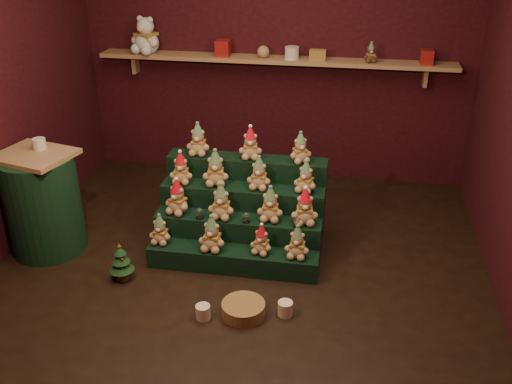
% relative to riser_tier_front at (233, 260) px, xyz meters
% --- Properties ---
extents(ground, '(4.00, 4.00, 0.00)m').
position_rel_riser_tier_front_xyz_m(ground, '(0.06, -0.04, -0.09)').
color(ground, black).
rests_on(ground, ground).
extents(back_wall, '(4.00, 0.10, 2.80)m').
position_rel_riser_tier_front_xyz_m(back_wall, '(0.06, 2.01, 1.31)').
color(back_wall, black).
rests_on(back_wall, ground).
extents(front_wall, '(4.00, 0.10, 2.80)m').
position_rel_riser_tier_front_xyz_m(front_wall, '(0.06, -2.09, 1.31)').
color(front_wall, black).
rests_on(front_wall, ground).
extents(back_shelf, '(3.60, 0.26, 0.24)m').
position_rel_riser_tier_front_xyz_m(back_shelf, '(0.06, 1.83, 1.20)').
color(back_shelf, '#A67E53').
rests_on(back_shelf, ground).
extents(riser_tier_front, '(1.40, 0.22, 0.18)m').
position_rel_riser_tier_front_xyz_m(riser_tier_front, '(0.00, 0.00, 0.00)').
color(riser_tier_front, black).
rests_on(riser_tier_front, ground).
extents(riser_tier_midfront, '(1.40, 0.22, 0.36)m').
position_rel_riser_tier_front_xyz_m(riser_tier_midfront, '(0.00, 0.22, 0.09)').
color(riser_tier_midfront, black).
rests_on(riser_tier_midfront, ground).
extents(riser_tier_midback, '(1.40, 0.22, 0.54)m').
position_rel_riser_tier_front_xyz_m(riser_tier_midback, '(0.00, 0.44, 0.18)').
color(riser_tier_midback, black).
rests_on(riser_tier_midback, ground).
extents(riser_tier_back, '(1.40, 0.22, 0.72)m').
position_rel_riser_tier_front_xyz_m(riser_tier_back, '(0.00, 0.66, 0.27)').
color(riser_tier_back, black).
rests_on(riser_tier_back, ground).
extents(teddy_0, '(0.19, 0.17, 0.26)m').
position_rel_riser_tier_front_xyz_m(teddy_0, '(-0.61, 0.02, 0.22)').
color(teddy_0, tan).
rests_on(teddy_0, riser_tier_front).
extents(teddy_1, '(0.23, 0.21, 0.30)m').
position_rel_riser_tier_front_xyz_m(teddy_1, '(-0.16, -0.01, 0.24)').
color(teddy_1, tan).
rests_on(teddy_1, riser_tier_front).
extents(teddy_2, '(0.21, 0.20, 0.25)m').
position_rel_riser_tier_front_xyz_m(teddy_2, '(0.24, 0.00, 0.21)').
color(teddy_2, tan).
rests_on(teddy_2, riser_tier_front).
extents(teddy_3, '(0.21, 0.19, 0.28)m').
position_rel_riser_tier_front_xyz_m(teddy_3, '(0.52, -0.01, 0.23)').
color(teddy_3, tan).
rests_on(teddy_3, riser_tier_front).
extents(teddy_4, '(0.27, 0.25, 0.30)m').
position_rel_riser_tier_front_xyz_m(teddy_4, '(-0.51, 0.22, 0.42)').
color(teddy_4, tan).
rests_on(teddy_4, riser_tier_midfront).
extents(teddy_5, '(0.22, 0.20, 0.30)m').
position_rel_riser_tier_front_xyz_m(teddy_5, '(-0.13, 0.20, 0.42)').
color(teddy_5, tan).
rests_on(teddy_5, riser_tier_midfront).
extents(teddy_6, '(0.21, 0.19, 0.30)m').
position_rel_riser_tier_front_xyz_m(teddy_6, '(0.27, 0.24, 0.42)').
color(teddy_6, tan).
rests_on(teddy_6, riser_tier_midfront).
extents(teddy_7, '(0.25, 0.23, 0.31)m').
position_rel_riser_tier_front_xyz_m(teddy_7, '(0.55, 0.23, 0.42)').
color(teddy_7, tan).
rests_on(teddy_7, riser_tier_midfront).
extents(teddy_8, '(0.21, 0.20, 0.28)m').
position_rel_riser_tier_front_xyz_m(teddy_8, '(-0.53, 0.44, 0.59)').
color(teddy_8, tan).
rests_on(teddy_8, riser_tier_midback).
extents(teddy_9, '(0.25, 0.23, 0.31)m').
position_rel_riser_tier_front_xyz_m(teddy_9, '(-0.23, 0.45, 0.61)').
color(teddy_9, tan).
rests_on(teddy_9, riser_tier_midback).
extents(teddy_10, '(0.21, 0.19, 0.28)m').
position_rel_riser_tier_front_xyz_m(teddy_10, '(0.14, 0.44, 0.59)').
color(teddy_10, tan).
rests_on(teddy_10, riser_tier_midback).
extents(teddy_11, '(0.24, 0.23, 0.27)m').
position_rel_riser_tier_front_xyz_m(teddy_11, '(0.54, 0.44, 0.59)').
color(teddy_11, tan).
rests_on(teddy_11, riser_tier_midback).
extents(teddy_12, '(0.21, 0.19, 0.29)m').
position_rel_riser_tier_front_xyz_m(teddy_12, '(-0.43, 0.66, 0.77)').
color(teddy_12, tan).
rests_on(teddy_12, riser_tier_back).
extents(teddy_13, '(0.22, 0.20, 0.28)m').
position_rel_riser_tier_front_xyz_m(teddy_13, '(0.03, 0.65, 0.77)').
color(teddy_13, tan).
rests_on(teddy_13, riser_tier_back).
extents(teddy_14, '(0.24, 0.24, 0.26)m').
position_rel_riser_tier_front_xyz_m(teddy_14, '(0.46, 0.64, 0.76)').
color(teddy_14, tan).
rests_on(teddy_14, riser_tier_back).
extents(snow_globe_a, '(0.07, 0.07, 0.09)m').
position_rel_riser_tier_front_xyz_m(snow_globe_a, '(-0.31, 0.16, 0.32)').
color(snow_globe_a, black).
rests_on(snow_globe_a, riser_tier_midfront).
extents(snow_globe_b, '(0.07, 0.07, 0.09)m').
position_rel_riser_tier_front_xyz_m(snow_globe_b, '(0.08, 0.16, 0.32)').
color(snow_globe_b, black).
rests_on(snow_globe_b, riser_tier_midfront).
extents(snow_globe_c, '(0.07, 0.07, 0.09)m').
position_rel_riser_tier_front_xyz_m(snow_globe_c, '(0.50, 0.16, 0.32)').
color(snow_globe_c, black).
rests_on(snow_globe_c, riser_tier_midfront).
extents(side_table, '(0.68, 0.62, 0.89)m').
position_rel_riser_tier_front_xyz_m(side_table, '(-1.64, 0.05, 0.35)').
color(side_table, '#A67E53').
rests_on(side_table, ground).
extents(table_ornament, '(0.11, 0.11, 0.09)m').
position_rel_riser_tier_front_xyz_m(table_ornament, '(-1.64, 0.15, 0.85)').
color(table_ornament, beige).
rests_on(table_ornament, side_table).
extents(mini_christmas_tree, '(0.20, 0.20, 0.33)m').
position_rel_riser_tier_front_xyz_m(mini_christmas_tree, '(-0.84, -0.29, 0.07)').
color(mini_christmas_tree, '#422B17').
rests_on(mini_christmas_tree, ground).
extents(mug_left, '(0.11, 0.11, 0.11)m').
position_rel_riser_tier_front_xyz_m(mug_left, '(-0.08, -0.65, -0.04)').
color(mug_left, beige).
rests_on(mug_left, ground).
extents(mug_right, '(0.11, 0.11, 0.11)m').
position_rel_riser_tier_front_xyz_m(mug_right, '(0.50, -0.51, -0.04)').
color(mug_right, beige).
rests_on(mug_right, ground).
extents(wicker_basket, '(0.36, 0.36, 0.10)m').
position_rel_riser_tier_front_xyz_m(wicker_basket, '(0.20, -0.57, -0.04)').
color(wicker_basket, olive).
rests_on(wicker_basket, ground).
extents(white_bear, '(0.42, 0.41, 0.47)m').
position_rel_riser_tier_front_xyz_m(white_bear, '(-1.26, 1.80, 1.46)').
color(white_bear, silver).
rests_on(white_bear, back_shelf).
extents(brown_bear, '(0.16, 0.15, 0.19)m').
position_rel_riser_tier_front_xyz_m(brown_bear, '(1.01, 1.80, 1.33)').
color(brown_bear, '#4C3219').
rests_on(brown_bear, back_shelf).
extents(gift_tin_red_a, '(0.14, 0.14, 0.16)m').
position_rel_riser_tier_front_xyz_m(gift_tin_red_a, '(-0.46, 1.81, 1.31)').
color(gift_tin_red_a, '#A91D1A').
rests_on(gift_tin_red_a, back_shelf).
extents(gift_tin_cream, '(0.14, 0.14, 0.12)m').
position_rel_riser_tier_front_xyz_m(gift_tin_cream, '(0.24, 1.81, 1.29)').
color(gift_tin_cream, beige).
rests_on(gift_tin_cream, back_shelf).
extents(gift_tin_red_b, '(0.12, 0.12, 0.14)m').
position_rel_riser_tier_front_xyz_m(gift_tin_red_b, '(1.54, 1.81, 1.30)').
color(gift_tin_red_b, '#A91D1A').
rests_on(gift_tin_red_b, back_shelf).
extents(shelf_plush_ball, '(0.12, 0.12, 0.12)m').
position_rel_riser_tier_front_xyz_m(shelf_plush_ball, '(-0.04, 1.81, 1.29)').
color(shelf_plush_ball, tan).
rests_on(shelf_plush_ball, back_shelf).
extents(scarf_gift_box, '(0.16, 0.10, 0.10)m').
position_rel_riser_tier_front_xyz_m(scarf_gift_box, '(0.50, 1.81, 1.28)').
color(scarf_gift_box, orange).
rests_on(scarf_gift_box, back_shelf).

